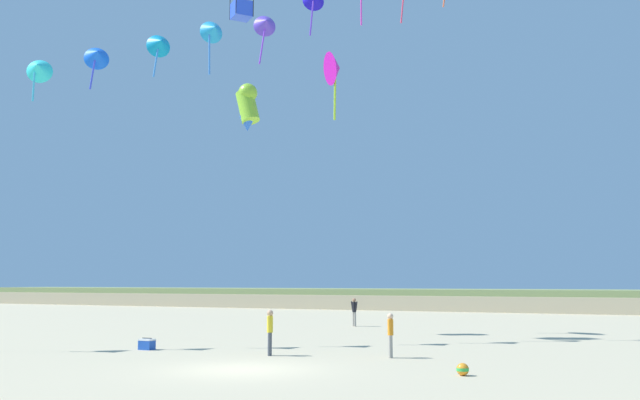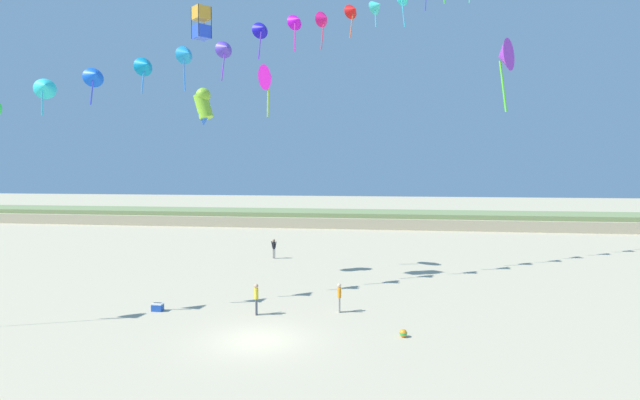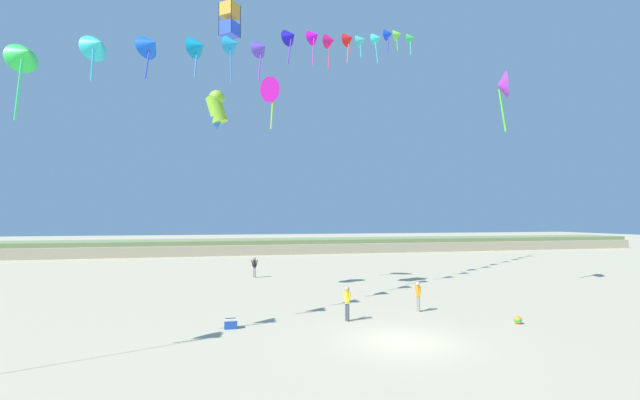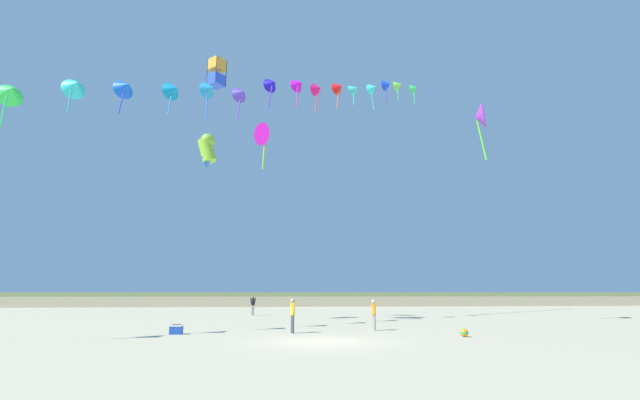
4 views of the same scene
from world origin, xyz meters
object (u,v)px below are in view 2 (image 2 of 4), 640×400
(large_kite_low_lead, at_px, (201,23))
(large_kite_outer_drift, at_px, (268,77))
(large_kite_high_solo, at_px, (504,56))
(beach_cooler, at_px, (158,307))
(person_near_right, at_px, (274,247))
(beach_ball, at_px, (403,333))
(person_mid_center, at_px, (256,297))
(large_kite_mid_trail, at_px, (203,105))
(person_near_left, at_px, (339,296))

(large_kite_low_lead, relative_size, large_kite_outer_drift, 0.53)
(large_kite_high_solo, relative_size, large_kite_outer_drift, 1.11)
(large_kite_high_solo, xyz_separation_m, beach_cooler, (-18.90, -6.30, -14.11))
(person_near_right, bearing_deg, large_kite_high_solo, -31.41)
(beach_ball, bearing_deg, person_mid_center, 162.42)
(large_kite_high_solo, bearing_deg, large_kite_low_lead, 178.37)
(large_kite_outer_drift, relative_size, beach_ball, 10.74)
(person_near_right, relative_size, large_kite_mid_trail, 0.64)
(person_mid_center, xyz_separation_m, large_kite_high_solo, (13.44, 6.22, 13.37))
(person_near_right, bearing_deg, large_kite_outer_drift, -80.54)
(large_kite_low_lead, xyz_separation_m, large_kite_high_solo, (18.90, -0.54, -2.86))
(large_kite_low_lead, distance_m, beach_ball, 23.28)
(person_mid_center, distance_m, large_kite_outer_drift, 17.81)
(person_near_right, relative_size, large_kite_high_solo, 0.39)
(large_kite_high_solo, relative_size, beach_ball, 11.88)
(person_near_right, relative_size, beach_ball, 4.65)
(large_kite_low_lead, bearing_deg, large_kite_outer_drift, 55.24)
(large_kite_high_solo, bearing_deg, person_mid_center, -155.18)
(person_near_left, relative_size, person_near_right, 0.93)
(large_kite_low_lead, bearing_deg, person_mid_center, -51.06)
(person_near_right, distance_m, person_mid_center, 16.54)
(person_near_left, relative_size, large_kite_low_lead, 0.76)
(large_kite_mid_trail, xyz_separation_m, beach_ball, (13.74, -11.15, -11.94))
(person_near_left, height_order, large_kite_high_solo, large_kite_high_solo)
(person_near_right, height_order, large_kite_mid_trail, large_kite_mid_trail)
(large_kite_outer_drift, bearing_deg, person_near_left, -58.01)
(large_kite_outer_drift, height_order, beach_ball, large_kite_outer_drift)
(person_near_right, distance_m, large_kite_outer_drift, 14.31)
(person_near_right, height_order, large_kite_high_solo, large_kite_high_solo)
(person_near_left, height_order, beach_cooler, person_near_left)
(person_near_right, relative_size, beach_cooler, 2.92)
(large_kite_high_solo, bearing_deg, large_kite_mid_trail, 172.62)
(large_kite_outer_drift, relative_size, beach_cooler, 6.74)
(large_kite_mid_trail, height_order, beach_ball, large_kite_mid_trail)
(large_kite_low_lead, xyz_separation_m, large_kite_outer_drift, (3.25, 4.68, -2.76))
(person_mid_center, distance_m, beach_cooler, 5.51)
(beach_ball, bearing_deg, large_kite_low_lead, 144.89)
(large_kite_low_lead, bearing_deg, beach_cooler, -90.05)
(person_near_right, height_order, beach_cooler, person_near_right)
(person_mid_center, bearing_deg, beach_ball, -17.58)
(large_kite_mid_trail, distance_m, large_kite_outer_drift, 5.33)
(large_kite_mid_trail, relative_size, large_kite_high_solo, 0.61)
(large_kite_outer_drift, distance_m, beach_cooler, 18.58)
(person_near_right, height_order, person_mid_center, person_near_right)
(beach_cooler, xyz_separation_m, beach_ball, (13.02, -2.31, -0.03))
(beach_ball, bearing_deg, person_near_right, 119.52)
(person_near_left, relative_size, beach_cooler, 2.71)
(beach_ball, bearing_deg, large_kite_outer_drift, 125.21)
(large_kite_outer_drift, xyz_separation_m, beach_cooler, (-3.26, -11.52, -14.21))
(person_near_right, height_order, large_kite_outer_drift, large_kite_outer_drift)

